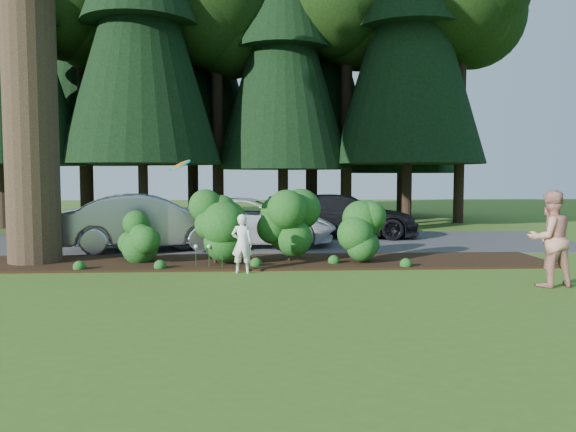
{
  "coord_description": "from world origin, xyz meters",
  "views": [
    {
      "loc": [
        0.81,
        -10.48,
        2.14
      ],
      "look_at": [
        1.46,
        1.2,
        1.3
      ],
      "focal_mm": 35.0,
      "sensor_mm": 36.0,
      "label": 1
    }
  ],
  "objects_px": {
    "car_white_suv": "(250,222)",
    "frisbee": "(180,165)",
    "child": "(242,244)",
    "adult": "(550,239)",
    "car_silver_wagon": "(150,222)",
    "car_dark_suv": "(344,216)"
  },
  "relations": [
    {
      "from": "child",
      "to": "frisbee",
      "type": "height_order",
      "value": "frisbee"
    },
    {
      "from": "car_white_suv",
      "to": "car_dark_suv",
      "type": "height_order",
      "value": "car_dark_suv"
    },
    {
      "from": "car_dark_suv",
      "to": "adult",
      "type": "distance_m",
      "value": 9.11
    },
    {
      "from": "car_white_suv",
      "to": "child",
      "type": "distance_m",
      "value": 4.69
    },
    {
      "from": "car_dark_suv",
      "to": "adult",
      "type": "bearing_deg",
      "value": -153.74
    },
    {
      "from": "car_silver_wagon",
      "to": "frisbee",
      "type": "xyz_separation_m",
      "value": [
        1.37,
        -3.68,
        1.54
      ]
    },
    {
      "from": "child",
      "to": "adult",
      "type": "bearing_deg",
      "value": 173.39
    },
    {
      "from": "car_silver_wagon",
      "to": "child",
      "type": "height_order",
      "value": "car_silver_wagon"
    },
    {
      "from": "adult",
      "to": "frisbee",
      "type": "bearing_deg",
      "value": -22.65
    },
    {
      "from": "car_white_suv",
      "to": "adult",
      "type": "height_order",
      "value": "adult"
    },
    {
      "from": "adult",
      "to": "car_white_suv",
      "type": "bearing_deg",
      "value": -55.99
    },
    {
      "from": "frisbee",
      "to": "adult",
      "type": "bearing_deg",
      "value": -14.73
    },
    {
      "from": "adult",
      "to": "frisbee",
      "type": "height_order",
      "value": "frisbee"
    },
    {
      "from": "child",
      "to": "frisbee",
      "type": "xyz_separation_m",
      "value": [
        -1.35,
        0.1,
        1.72
      ]
    },
    {
      "from": "car_silver_wagon",
      "to": "child",
      "type": "distance_m",
      "value": 4.66
    },
    {
      "from": "car_white_suv",
      "to": "frisbee",
      "type": "height_order",
      "value": "frisbee"
    },
    {
      "from": "car_dark_suv",
      "to": "child",
      "type": "relative_size",
      "value": 3.87
    },
    {
      "from": "car_silver_wagon",
      "to": "child",
      "type": "relative_size",
      "value": 3.7
    },
    {
      "from": "child",
      "to": "adult",
      "type": "height_order",
      "value": "adult"
    },
    {
      "from": "car_silver_wagon",
      "to": "frisbee",
      "type": "relative_size",
      "value": 9.35
    },
    {
      "from": "car_white_suv",
      "to": "frisbee",
      "type": "relative_size",
      "value": 10.09
    },
    {
      "from": "child",
      "to": "car_white_suv",
      "type": "bearing_deg",
      "value": -80.95
    }
  ]
}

